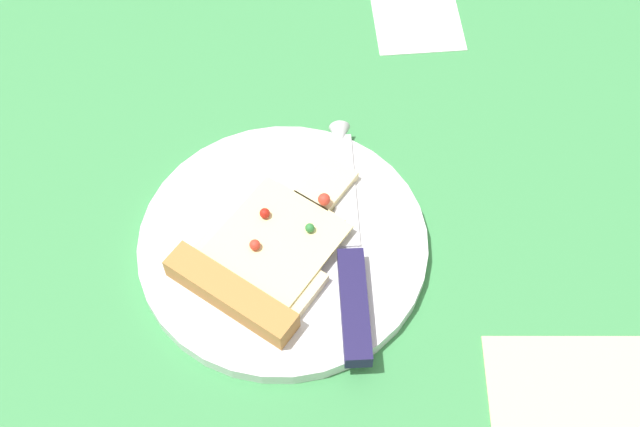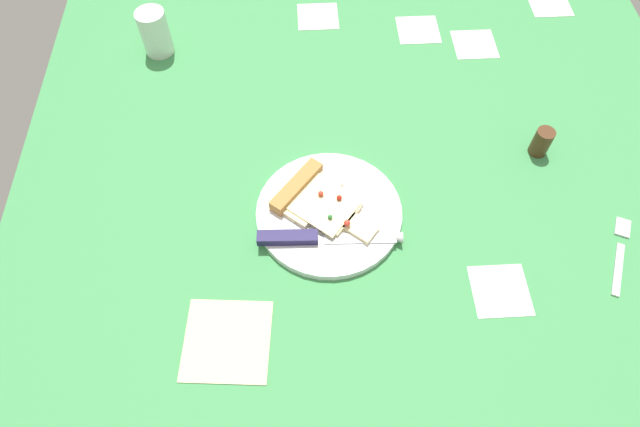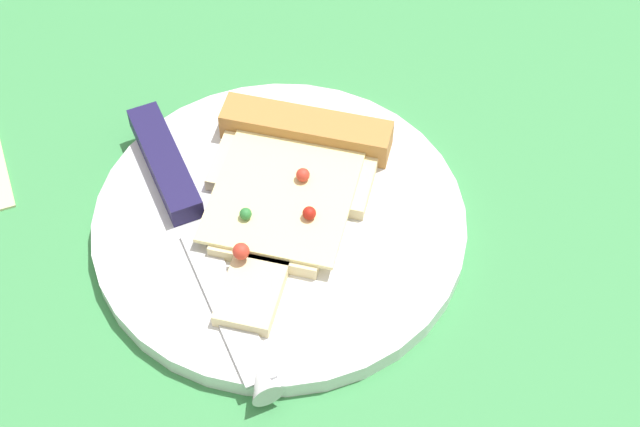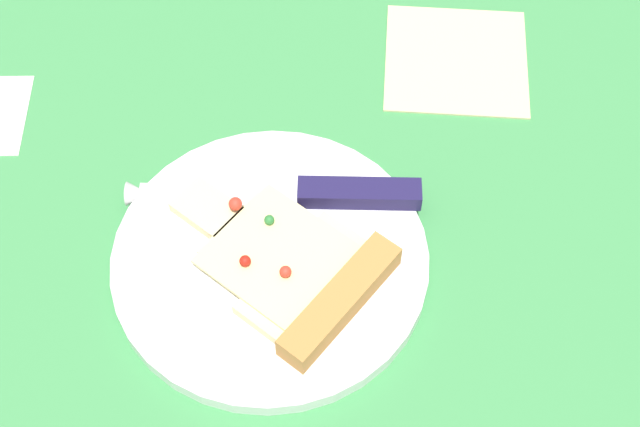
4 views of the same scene
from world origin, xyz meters
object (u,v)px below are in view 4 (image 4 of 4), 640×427
knife (303,194)px  napkin (456,59)px  pizza_slice (295,270)px  plate (270,261)px

knife → napkin: size_ratio=1.85×
knife → napkin: (14.17, 16.04, -1.85)cm
pizza_slice → napkin: 27.62cm
knife → pizza_slice: bearing=177.1°
knife → plate: bearing=156.7°
pizza_slice → napkin: bearing=7.1°
plate → knife: (2.62, 5.54, 1.33)cm
pizza_slice → knife: size_ratio=0.76×
plate → knife: 6.27cm
plate → napkin: (16.79, 21.58, -0.52)cm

